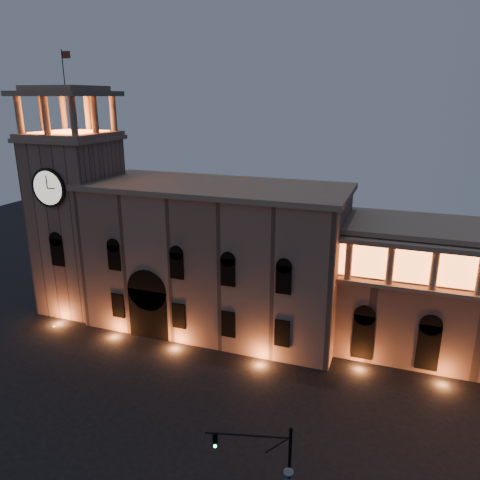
# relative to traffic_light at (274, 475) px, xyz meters

# --- Properties ---
(ground) EXTENTS (160.00, 160.00, 0.00)m
(ground) POSITION_rel_traffic_light_xyz_m (-12.58, 3.33, -4.07)
(ground) COLOR black
(ground) RESTS_ON ground
(government_building) EXTENTS (30.80, 12.80, 17.60)m
(government_building) POSITION_rel_traffic_light_xyz_m (-14.66, 25.26, 4.70)
(government_building) COLOR #826455
(government_building) RESTS_ON ground
(clock_tower) EXTENTS (9.80, 9.80, 32.40)m
(clock_tower) POSITION_rel_traffic_light_xyz_m (-33.08, 24.31, 8.43)
(clock_tower) COLOR #826455
(clock_tower) RESTS_ON ground
(traffic_light) EXTENTS (5.50, 1.70, 7.75)m
(traffic_light) POSITION_rel_traffic_light_xyz_m (0.00, 0.00, 0.00)
(traffic_light) COLOR black
(traffic_light) RESTS_ON ground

